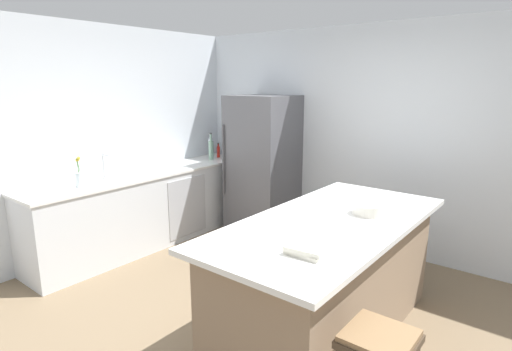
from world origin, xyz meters
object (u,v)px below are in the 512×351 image
object	(u,v)px
kitchen_island	(328,276)
whiskey_bottle	(226,150)
cookbook_stack	(307,250)
flower_vase	(79,177)
gin_bottle	(211,150)
mixing_bowl	(369,209)
sink_faucet	(104,166)
hot_sauce_bottle	(218,152)
soda_bottle	(211,148)
refrigerator	(263,165)

from	to	relation	value
kitchen_island	whiskey_bottle	world-z (taller)	whiskey_bottle
whiskey_bottle	cookbook_stack	size ratio (longest dim) A/B	1.07
flower_vase	gin_bottle	size ratio (longest dim) A/B	0.88
kitchen_island	mixing_bowl	xyz separation A→B (m)	(0.17, 0.32, 0.50)
sink_faucet	hot_sauce_bottle	xyz separation A→B (m)	(0.04, 1.78, -0.07)
sink_faucet	soda_bottle	world-z (taller)	soda_bottle
whiskey_bottle	cookbook_stack	world-z (taller)	whiskey_bottle
whiskey_bottle	soda_bottle	bearing A→B (deg)	-124.61
soda_bottle	whiskey_bottle	bearing A→B (deg)	55.39
kitchen_island	refrigerator	bearing A→B (deg)	140.35
refrigerator	cookbook_stack	world-z (taller)	refrigerator
kitchen_island	gin_bottle	distance (m)	2.99
flower_vase	gin_bottle	bearing A→B (deg)	90.79
cookbook_stack	refrigerator	bearing A→B (deg)	132.83
hot_sauce_bottle	mixing_bowl	world-z (taller)	hot_sauce_bottle
kitchen_island	cookbook_stack	xyz separation A→B (m)	(0.20, -0.66, 0.49)
kitchen_island	cookbook_stack	size ratio (longest dim) A/B	8.82
whiskey_bottle	soda_bottle	size ratio (longest dim) A/B	0.77
flower_vase	mixing_bowl	bearing A→B (deg)	18.23
soda_bottle	cookbook_stack	distance (m)	3.59
whiskey_bottle	cookbook_stack	xyz separation A→B (m)	(2.77, -2.30, -0.04)
hot_sauce_bottle	gin_bottle	size ratio (longest dim) A/B	0.56
flower_vase	mixing_bowl	size ratio (longest dim) A/B	1.30
soda_bottle	mixing_bowl	distance (m)	3.09
hot_sauce_bottle	gin_bottle	bearing A→B (deg)	-79.29
kitchen_island	gin_bottle	size ratio (longest dim) A/B	6.16
refrigerator	gin_bottle	xyz separation A→B (m)	(-0.81, -0.13, 0.14)
kitchen_island	whiskey_bottle	size ratio (longest dim) A/B	8.25
soda_bottle	sink_faucet	bearing A→B (deg)	-89.07
refrigerator	hot_sauce_bottle	world-z (taller)	refrigerator
kitchen_island	hot_sauce_bottle	size ratio (longest dim) A/B	10.91
sink_faucet	hot_sauce_bottle	world-z (taller)	sink_faucet
mixing_bowl	hot_sauce_bottle	bearing A→B (deg)	156.40
flower_vase	soda_bottle	xyz separation A→B (m)	(-0.13, 2.04, 0.04)
kitchen_island	gin_bottle	world-z (taller)	gin_bottle
refrigerator	kitchen_island	bearing A→B (deg)	-39.65
soda_bottle	gin_bottle	distance (m)	0.14
hot_sauce_bottle	cookbook_stack	world-z (taller)	hot_sauce_bottle
whiskey_bottle	mixing_bowl	world-z (taller)	whiskey_bottle
whiskey_bottle	flower_vase	bearing A→B (deg)	-89.99
gin_bottle	cookbook_stack	distance (m)	3.45
flower_vase	hot_sauce_bottle	world-z (taller)	flower_vase
hot_sauce_bottle	soda_bottle	bearing A→B (deg)	-128.55
kitchen_island	hot_sauce_bottle	world-z (taller)	hot_sauce_bottle
mixing_bowl	kitchen_island	bearing A→B (deg)	-117.82
sink_faucet	soda_bottle	distance (m)	1.69
whiskey_bottle	gin_bottle	xyz separation A→B (m)	(-0.03, -0.28, 0.03)
hot_sauce_bottle	mixing_bowl	bearing A→B (deg)	-23.60
gin_bottle	mixing_bowl	world-z (taller)	gin_bottle
refrigerator	hot_sauce_bottle	bearing A→B (deg)	176.21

